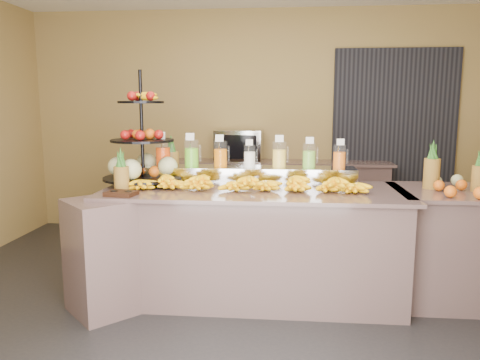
# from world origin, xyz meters

# --- Properties ---
(ground) EXTENTS (6.00, 6.00, 0.00)m
(ground) POSITION_xyz_m (0.00, 0.00, 0.00)
(ground) COLOR black
(ground) RESTS_ON ground
(room_envelope) EXTENTS (6.04, 5.02, 2.82)m
(room_envelope) POSITION_xyz_m (0.19, 0.79, 1.88)
(room_envelope) COLOR olive
(room_envelope) RESTS_ON ground
(buffet_counter) EXTENTS (2.75, 1.25, 0.93)m
(buffet_counter) POSITION_xyz_m (-0.12, 0.26, 0.47)
(buffet_counter) COLOR gray
(buffet_counter) RESTS_ON ground
(right_counter) EXTENTS (1.08, 0.88, 0.93)m
(right_counter) POSITION_xyz_m (1.70, 0.40, 0.47)
(right_counter) COLOR gray
(right_counter) RESTS_ON ground
(back_ledge) EXTENTS (3.10, 0.55, 0.93)m
(back_ledge) POSITION_xyz_m (0.00, 2.25, 0.47)
(back_ledge) COLOR gray
(back_ledge) RESTS_ON ground
(pitcher_tray) EXTENTS (1.85, 0.30, 0.15)m
(pitcher_tray) POSITION_xyz_m (-0.06, 0.58, 1.01)
(pitcher_tray) COLOR gray
(pitcher_tray) RESTS_ON buffet_counter
(juice_pitcher_orange_a) EXTENTS (0.13, 0.14, 0.32)m
(juice_pitcher_orange_a) POSITION_xyz_m (-0.84, 0.58, 1.19)
(juice_pitcher_orange_a) COLOR silver
(juice_pitcher_orange_a) RESTS_ON pitcher_tray
(juice_pitcher_green) EXTENTS (0.13, 0.13, 0.31)m
(juice_pitcher_green) POSITION_xyz_m (-0.58, 0.58, 1.18)
(juice_pitcher_green) COLOR silver
(juice_pitcher_green) RESTS_ON pitcher_tray
(juice_pitcher_orange_b) EXTENTS (0.12, 0.13, 0.30)m
(juice_pitcher_orange_b) POSITION_xyz_m (-0.32, 0.58, 1.18)
(juice_pitcher_orange_b) COLOR silver
(juice_pitcher_orange_b) RESTS_ON pitcher_tray
(juice_pitcher_milk) EXTENTS (0.11, 0.11, 0.26)m
(juice_pitcher_milk) POSITION_xyz_m (-0.06, 0.58, 1.17)
(juice_pitcher_milk) COLOR silver
(juice_pitcher_milk) RESTS_ON pitcher_tray
(juice_pitcher_lemon) EXTENTS (0.12, 0.13, 0.30)m
(juice_pitcher_lemon) POSITION_xyz_m (0.20, 0.58, 1.18)
(juice_pitcher_lemon) COLOR silver
(juice_pitcher_lemon) RESTS_ON pitcher_tray
(juice_pitcher_lime) EXTENTS (0.12, 0.12, 0.28)m
(juice_pitcher_lime) POSITION_xyz_m (0.46, 0.58, 1.17)
(juice_pitcher_lime) COLOR silver
(juice_pitcher_lime) RESTS_ON pitcher_tray
(juice_pitcher_orange_c) EXTENTS (0.11, 0.11, 0.27)m
(juice_pitcher_orange_c) POSITION_xyz_m (0.72, 0.58, 1.17)
(juice_pitcher_orange_c) COLOR silver
(juice_pitcher_orange_c) RESTS_ON pitcher_tray
(banana_heap) EXTENTS (2.02, 0.18, 0.17)m
(banana_heap) POSITION_xyz_m (-0.06, 0.26, 1.00)
(banana_heap) COLOR #FFBA0C
(banana_heap) RESTS_ON buffet_counter
(fruit_stand) EXTENTS (0.73, 0.73, 0.99)m
(fruit_stand) POSITION_xyz_m (-0.94, 0.47, 1.18)
(fruit_stand) COLOR black
(fruit_stand) RESTS_ON buffet_counter
(condiment_caddy) EXTENTS (0.25, 0.20, 0.03)m
(condiment_caddy) POSITION_xyz_m (-1.00, -0.07, 0.95)
(condiment_caddy) COLOR black
(condiment_caddy) RESTS_ON buffet_counter
(pineapple_left_a) EXTENTS (0.12, 0.12, 0.36)m
(pineapple_left_a) POSITION_xyz_m (-1.06, 0.10, 1.06)
(pineapple_left_a) COLOR brown
(pineapple_left_a) RESTS_ON buffet_counter
(pineapple_left_b) EXTENTS (0.14, 0.14, 0.42)m
(pineapple_left_b) POSITION_xyz_m (-0.80, 0.74, 1.09)
(pineapple_left_b) COLOR brown
(pineapple_left_b) RESTS_ON buffet_counter
(right_fruit_pile) EXTENTS (0.48, 0.46, 0.25)m
(right_fruit_pile) POSITION_xyz_m (1.62, 0.32, 1.01)
(right_fruit_pile) COLOR brown
(right_fruit_pile) RESTS_ON right_counter
(oven_warmer) EXTENTS (0.59, 0.43, 0.38)m
(oven_warmer) POSITION_xyz_m (-0.31, 2.25, 1.12)
(oven_warmer) COLOR gray
(oven_warmer) RESTS_ON back_ledge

